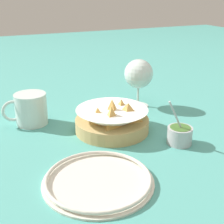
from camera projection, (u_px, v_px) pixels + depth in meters
The scene contains 6 objects.
ground_plane at pixel (106, 135), 0.83m from camera, with size 4.00×4.00×0.00m, color teal.
food_basket at pixel (113, 120), 0.85m from camera, with size 0.20×0.20×0.09m.
sauce_cup at pixel (180, 135), 0.78m from camera, with size 0.07×0.06×0.12m.
wine_glass at pixel (139, 75), 1.01m from camera, with size 0.09×0.09×0.16m.
beer_mug at pixel (31, 110), 0.89m from camera, with size 0.13×0.09×0.09m.
side_plate at pixel (98, 180), 0.63m from camera, with size 0.23×0.23×0.01m.
Camera 1 is at (0.29, 0.69, 0.37)m, focal length 50.00 mm.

